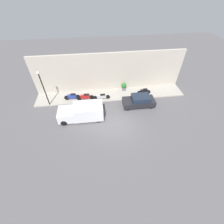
{
  "coord_description": "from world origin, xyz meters",
  "views": [
    {
      "loc": [
        -10.64,
        1.83,
        12.04
      ],
      "look_at": [
        1.39,
        0.34,
        0.6
      ],
      "focal_mm": 24.0,
      "sensor_mm": 36.0,
      "label": 1
    }
  ],
  "objects_px": {
    "scooter_silver": "(102,96)",
    "streetlamp": "(43,85)",
    "motorcycle_red": "(85,97)",
    "motorcycle_blue": "(72,96)",
    "potted_plant": "(124,86)",
    "parked_car": "(139,101)",
    "motorcycle_black": "(144,91)",
    "delivery_van": "(82,112)"
  },
  "relations": [
    {
      "from": "scooter_silver",
      "to": "motorcycle_red",
      "type": "bearing_deg",
      "value": 86.72
    },
    {
      "from": "motorcycle_black",
      "to": "motorcycle_blue",
      "type": "height_order",
      "value": "motorcycle_blue"
    },
    {
      "from": "delivery_van",
      "to": "motorcycle_blue",
      "type": "distance_m",
      "value": 3.6
    },
    {
      "from": "motorcycle_black",
      "to": "motorcycle_red",
      "type": "distance_m",
      "value": 7.61
    },
    {
      "from": "motorcycle_black",
      "to": "streetlamp",
      "type": "distance_m",
      "value": 12.24
    },
    {
      "from": "parked_car",
      "to": "delivery_van",
      "type": "bearing_deg",
      "value": 101.25
    },
    {
      "from": "parked_car",
      "to": "delivery_van",
      "type": "relative_size",
      "value": 0.79
    },
    {
      "from": "scooter_silver",
      "to": "potted_plant",
      "type": "relative_size",
      "value": 2.02
    },
    {
      "from": "scooter_silver",
      "to": "streetlamp",
      "type": "xyz_separation_m",
      "value": [
        -0.25,
        6.43,
        2.33
      ]
    },
    {
      "from": "motorcycle_blue",
      "to": "streetlamp",
      "type": "xyz_separation_m",
      "value": [
        -0.63,
        2.77,
        2.27
      ]
    },
    {
      "from": "delivery_van",
      "to": "scooter_silver",
      "type": "bearing_deg",
      "value": -38.56
    },
    {
      "from": "motorcycle_red",
      "to": "streetlamp",
      "type": "xyz_separation_m",
      "value": [
        -0.36,
        4.41,
        2.27
      ]
    },
    {
      "from": "parked_car",
      "to": "motorcycle_blue",
      "type": "distance_m",
      "value": 8.31
    },
    {
      "from": "motorcycle_blue",
      "to": "scooter_silver",
      "type": "bearing_deg",
      "value": -95.92
    },
    {
      "from": "streetlamp",
      "to": "motorcycle_red",
      "type": "bearing_deg",
      "value": -85.3
    },
    {
      "from": "scooter_silver",
      "to": "potted_plant",
      "type": "height_order",
      "value": "potted_plant"
    },
    {
      "from": "parked_car",
      "to": "streetlamp",
      "type": "distance_m",
      "value": 11.14
    },
    {
      "from": "streetlamp",
      "to": "potted_plant",
      "type": "height_order",
      "value": "streetlamp"
    },
    {
      "from": "delivery_van",
      "to": "scooter_silver",
      "type": "distance_m",
      "value": 3.81
    },
    {
      "from": "delivery_van",
      "to": "streetlamp",
      "type": "xyz_separation_m",
      "value": [
        2.72,
        4.06,
        1.97
      ]
    },
    {
      "from": "potted_plant",
      "to": "parked_car",
      "type": "bearing_deg",
      "value": -158.76
    },
    {
      "from": "motorcycle_red",
      "to": "parked_car",
      "type": "bearing_deg",
      "value": -105.11
    },
    {
      "from": "scooter_silver",
      "to": "motorcycle_blue",
      "type": "height_order",
      "value": "motorcycle_blue"
    },
    {
      "from": "potted_plant",
      "to": "motorcycle_blue",
      "type": "bearing_deg",
      "value": 100.43
    },
    {
      "from": "parked_car",
      "to": "streetlamp",
      "type": "relative_size",
      "value": 0.87
    },
    {
      "from": "motorcycle_black",
      "to": "motorcycle_blue",
      "type": "distance_m",
      "value": 9.24
    },
    {
      "from": "motorcycle_black",
      "to": "motorcycle_red",
      "type": "xyz_separation_m",
      "value": [
        -0.21,
        7.6,
        0.01
      ]
    },
    {
      "from": "motorcycle_black",
      "to": "scooter_silver",
      "type": "height_order",
      "value": "motorcycle_black"
    },
    {
      "from": "motorcycle_red",
      "to": "motorcycle_blue",
      "type": "relative_size",
      "value": 1.08
    },
    {
      "from": "parked_car",
      "to": "potted_plant",
      "type": "distance_m",
      "value": 3.49
    },
    {
      "from": "parked_car",
      "to": "motorcycle_black",
      "type": "relative_size",
      "value": 2.13
    },
    {
      "from": "motorcycle_blue",
      "to": "parked_car",
      "type": "bearing_deg",
      "value": -103.92
    },
    {
      "from": "motorcycle_red",
      "to": "motorcycle_blue",
      "type": "distance_m",
      "value": 1.66
    },
    {
      "from": "parked_car",
      "to": "motorcycle_black",
      "type": "height_order",
      "value": "parked_car"
    },
    {
      "from": "delivery_van",
      "to": "motorcycle_red",
      "type": "xyz_separation_m",
      "value": [
        3.08,
        -0.35,
        -0.3
      ]
    },
    {
      "from": "motorcycle_red",
      "to": "scooter_silver",
      "type": "bearing_deg",
      "value": -93.28
    },
    {
      "from": "streetlamp",
      "to": "motorcycle_blue",
      "type": "bearing_deg",
      "value": -77.27
    },
    {
      "from": "delivery_van",
      "to": "motorcycle_red",
      "type": "height_order",
      "value": "delivery_van"
    },
    {
      "from": "motorcycle_blue",
      "to": "motorcycle_red",
      "type": "bearing_deg",
      "value": -99.14
    },
    {
      "from": "parked_car",
      "to": "delivery_van",
      "type": "xyz_separation_m",
      "value": [
        -1.35,
        6.77,
        0.23
      ]
    },
    {
      "from": "motorcycle_blue",
      "to": "streetlamp",
      "type": "bearing_deg",
      "value": 102.73
    },
    {
      "from": "motorcycle_red",
      "to": "potted_plant",
      "type": "bearing_deg",
      "value": -73.64
    }
  ]
}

